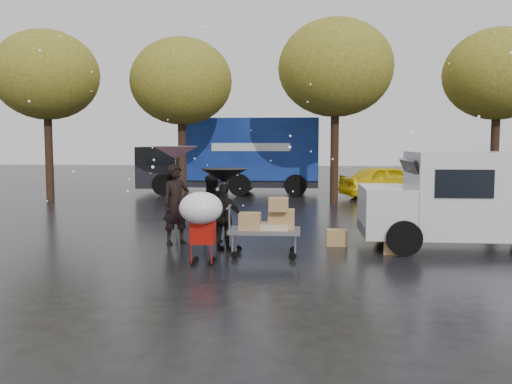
# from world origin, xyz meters

# --- Properties ---
(ground) EXTENTS (90.00, 90.00, 0.00)m
(ground) POSITION_xyz_m (0.00, 0.00, 0.00)
(ground) COLOR black
(ground) RESTS_ON ground
(person_pink) EXTENTS (0.82, 0.80, 1.89)m
(person_pink) POSITION_xyz_m (-1.70, 1.34, 0.95)
(person_pink) COLOR black
(person_pink) RESTS_ON ground
(person_middle) EXTENTS (0.82, 0.65, 1.64)m
(person_middle) POSITION_xyz_m (-0.86, 1.68, 0.82)
(person_middle) COLOR black
(person_middle) RESTS_ON ground
(person_black) EXTENTS (0.95, 0.65, 1.51)m
(person_black) POSITION_xyz_m (-0.42, 0.52, 0.75)
(person_black) COLOR black
(person_black) RESTS_ON ground
(umbrella_pink) EXTENTS (1.07, 1.07, 2.32)m
(umbrella_pink) POSITION_xyz_m (-1.70, 1.34, 2.17)
(umbrella_pink) COLOR #4C4C4C
(umbrella_pink) RESTS_ON ground
(umbrella_black) EXTENTS (1.05, 1.05, 1.84)m
(umbrella_black) POSITION_xyz_m (-0.42, 0.52, 1.68)
(umbrella_black) COLOR #4C4C4C
(umbrella_black) RESTS_ON ground
(vendor_cart) EXTENTS (1.52, 0.80, 1.27)m
(vendor_cart) POSITION_xyz_m (0.58, 0.08, 0.73)
(vendor_cart) COLOR slate
(vendor_cart) RESTS_ON ground
(shopping_cart) EXTENTS (0.84, 0.84, 1.46)m
(shopping_cart) POSITION_xyz_m (-0.66, -0.92, 1.06)
(shopping_cart) COLOR #AC1009
(shopping_cart) RESTS_ON ground
(white_van) EXTENTS (4.91, 2.18, 2.20)m
(white_van) POSITION_xyz_m (5.27, 1.38, 1.16)
(white_van) COLOR silver
(white_van) RESTS_ON ground
(blue_truck) EXTENTS (8.30, 2.60, 3.50)m
(blue_truck) POSITION_xyz_m (-1.87, 13.99, 1.76)
(blue_truck) COLOR navy
(blue_truck) RESTS_ON ground
(box_ground_near) EXTENTS (0.66, 0.58, 0.50)m
(box_ground_near) POSITION_xyz_m (3.37, 0.62, 0.25)
(box_ground_near) COLOR #946440
(box_ground_near) RESTS_ON ground
(box_ground_far) EXTENTS (0.49, 0.38, 0.37)m
(box_ground_far) POSITION_xyz_m (2.10, 1.45, 0.19)
(box_ground_far) COLOR #946440
(box_ground_far) RESTS_ON ground
(yellow_taxi) EXTENTS (4.55, 3.14, 1.44)m
(yellow_taxi) POSITION_xyz_m (4.95, 12.45, 0.72)
(yellow_taxi) COLOR yellow
(yellow_taxi) RESTS_ON ground
(tree_row) EXTENTS (21.60, 4.40, 7.12)m
(tree_row) POSITION_xyz_m (-0.47, 10.00, 5.02)
(tree_row) COLOR black
(tree_row) RESTS_ON ground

